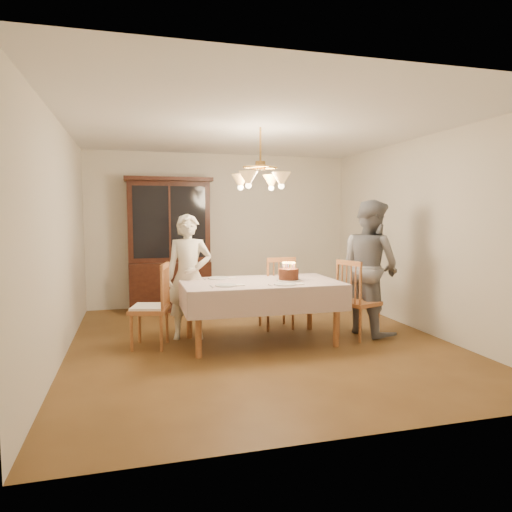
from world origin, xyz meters
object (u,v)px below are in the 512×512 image
object	(u,v)px
dining_table	(260,287)
elderly_woman	(189,277)
china_hutch	(169,247)
chair_far_side	(277,296)
birthday_cake	(289,275)

from	to	relation	value
dining_table	elderly_woman	size ratio (longest dim) A/B	1.21
dining_table	china_hutch	xyz separation A→B (m)	(-0.92, 2.25, 0.36)
dining_table	chair_far_side	distance (m)	0.77
dining_table	elderly_woman	distance (m)	0.93
china_hutch	chair_far_side	size ratio (longest dim) A/B	2.16
chair_far_side	birthday_cake	size ratio (longest dim) A/B	3.33
dining_table	chair_far_side	world-z (taller)	chair_far_side
chair_far_side	elderly_woman	world-z (taller)	elderly_woman
china_hutch	elderly_woman	world-z (taller)	china_hutch
elderly_woman	chair_far_side	bearing A→B (deg)	19.27
dining_table	birthday_cake	size ratio (longest dim) A/B	6.33
elderly_woman	birthday_cake	xyz separation A→B (m)	(1.17, -0.46, 0.04)
china_hutch	elderly_woman	distance (m)	1.86
chair_far_side	birthday_cake	world-z (taller)	chair_far_side
dining_table	china_hutch	distance (m)	2.46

